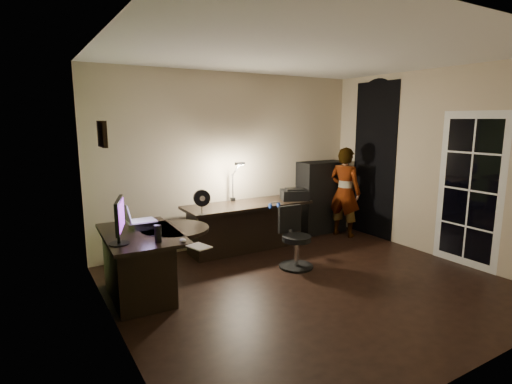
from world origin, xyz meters
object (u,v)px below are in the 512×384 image
cabinet (321,197)px  person (345,192)px  desk_left (142,264)px  office_chair (297,238)px  desk_right (248,227)px  monitor (118,228)px

cabinet → person: bearing=-65.7°
desk_left → person: 3.71m
cabinet → office_chair: bearing=-137.3°
desk_left → cabinet: bearing=18.8°
person → desk_right: bearing=62.0°
person → desk_left: bearing=77.1°
monitor → cabinet: bearing=37.6°
desk_right → desk_left: bearing=-156.2°
desk_left → office_chair: size_ratio=1.56×
monitor → desk_right: bearing=45.4°
desk_left → cabinet: size_ratio=1.02×
cabinet → person: (0.16, -0.41, 0.14)m
desk_right → person: 1.86m
cabinet → monitor: 4.01m
desk_left → monitor: size_ratio=2.50×
desk_right → cabinet: bearing=8.7°
desk_right → monitor: (-2.13, -1.09, 0.54)m
desk_left → office_chair: (2.02, -0.20, 0.04)m
office_chair → cabinet: bearing=44.2°
desk_right → monitor: 2.45m
desk_right → person: (1.81, -0.17, 0.40)m
office_chair → person: person is taller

